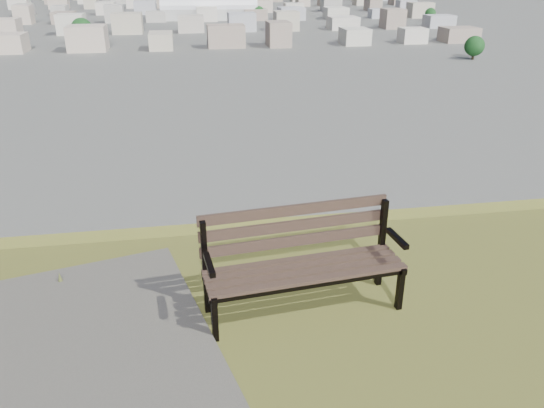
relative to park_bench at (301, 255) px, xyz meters
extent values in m
cube|color=#3F2B24|center=(0.03, -0.31, -0.10)|extent=(1.98, 0.30, 0.04)
cube|color=#3F2B24|center=(0.02, -0.18, -0.10)|extent=(1.98, 0.30, 0.04)
cube|color=#3F2B24|center=(0.01, -0.05, -0.10)|extent=(1.98, 0.30, 0.04)
cube|color=#3F2B24|center=(-0.01, 0.08, -0.10)|extent=(1.98, 0.30, 0.04)
cube|color=#3F2B24|center=(-0.02, 0.17, 0.08)|extent=(1.98, 0.25, 0.11)
cube|color=#3F2B24|center=(-0.02, 0.20, 0.24)|extent=(1.98, 0.25, 0.11)
cube|color=#3F2B24|center=(-0.02, 0.23, 0.40)|extent=(1.98, 0.25, 0.11)
cube|color=black|center=(-0.91, -0.43, -0.34)|extent=(0.06, 0.07, 0.49)
cube|color=black|center=(-0.96, 0.04, -0.08)|extent=(0.06, 0.07, 1.02)
cube|color=black|center=(-0.93, -0.21, -0.13)|extent=(0.11, 0.55, 0.06)
cube|color=black|center=(-0.93, -0.27, 0.14)|extent=(0.10, 0.40, 0.05)
cube|color=black|center=(0.98, -0.23, -0.34)|extent=(0.06, 0.07, 0.49)
cube|color=black|center=(0.93, 0.24, -0.08)|extent=(0.06, 0.07, 1.02)
cube|color=black|center=(0.96, -0.01, -0.13)|extent=(0.11, 0.55, 0.06)
cube|color=black|center=(0.96, -0.07, 0.14)|extent=(0.10, 0.40, 0.05)
cube|color=black|center=(0.03, -0.32, -0.15)|extent=(1.98, 0.26, 0.04)
cube|color=black|center=(-0.01, 0.09, -0.15)|extent=(1.98, 0.26, 0.04)
cone|color=brown|center=(-2.52, 0.74, -0.49)|extent=(0.08, 0.08, 0.19)
cube|color=#B8B7B3|center=(15.34, 309.09, -22.69)|extent=(53.44, 25.35, 5.79)
cylinder|color=white|center=(15.34, 309.09, -19.79)|extent=(53.44, 25.35, 22.01)
cube|color=beige|center=(-58.62, 197.74, -22.09)|extent=(11.00, 11.00, 7.00)
cube|color=#BDB1A2|center=(-34.62, 197.74, -22.09)|extent=(11.00, 11.00, 7.00)
cube|color=beige|center=(-10.62, 197.74, -22.09)|extent=(11.00, 11.00, 7.00)
cube|color=#B1B0B5|center=(13.38, 197.74, -22.09)|extent=(11.00, 11.00, 7.00)
cube|color=#C1B59D|center=(37.38, 197.74, -22.09)|extent=(11.00, 11.00, 7.00)
cube|color=gray|center=(61.38, 197.74, -22.09)|extent=(11.00, 11.00, 7.00)
cube|color=beige|center=(85.38, 197.74, -22.09)|extent=(11.00, 11.00, 7.00)
cube|color=#AFAA9F|center=(109.38, 197.74, -22.09)|extent=(11.00, 11.00, 7.00)
cube|color=beige|center=(-70.62, 247.74, -22.09)|extent=(11.00, 11.00, 7.00)
cube|color=#B1B0B5|center=(-46.62, 247.74, -22.09)|extent=(11.00, 11.00, 7.00)
cube|color=#C1B59D|center=(-22.62, 247.74, -22.09)|extent=(11.00, 11.00, 7.00)
cube|color=gray|center=(1.38, 247.74, -22.09)|extent=(11.00, 11.00, 7.00)
cube|color=beige|center=(25.38, 247.74, -22.09)|extent=(11.00, 11.00, 7.00)
cube|color=#AFAA9F|center=(49.38, 247.74, -22.09)|extent=(11.00, 11.00, 7.00)
cube|color=beige|center=(73.38, 247.74, -22.09)|extent=(11.00, 11.00, 7.00)
cube|color=#BDB1A2|center=(97.38, 247.74, -22.09)|extent=(11.00, 11.00, 7.00)
cube|color=beige|center=(121.38, 247.74, -22.09)|extent=(11.00, 11.00, 7.00)
cube|color=gray|center=(-82.62, 297.74, -22.09)|extent=(11.00, 11.00, 7.00)
cube|color=beige|center=(-58.62, 297.74, -22.09)|extent=(11.00, 11.00, 7.00)
cube|color=#AFAA9F|center=(-34.62, 297.74, -22.09)|extent=(11.00, 11.00, 7.00)
cube|color=beige|center=(-10.62, 297.74, -22.09)|extent=(11.00, 11.00, 7.00)
cube|color=#BDB1A2|center=(13.38, 297.74, -22.09)|extent=(11.00, 11.00, 7.00)
cube|color=beige|center=(37.38, 297.74, -22.09)|extent=(11.00, 11.00, 7.00)
cube|color=#B1B0B5|center=(61.38, 297.74, -22.09)|extent=(11.00, 11.00, 7.00)
cube|color=#C1B59D|center=(85.38, 297.74, -22.09)|extent=(11.00, 11.00, 7.00)
cube|color=gray|center=(109.38, 297.74, -22.09)|extent=(11.00, 11.00, 7.00)
cube|color=beige|center=(133.38, 297.74, -22.09)|extent=(11.00, 11.00, 7.00)
cube|color=#BDB1A2|center=(-94.62, 347.74, -22.09)|extent=(11.00, 11.00, 7.00)
cube|color=beige|center=(-70.62, 347.74, -22.09)|extent=(11.00, 11.00, 7.00)
cube|color=#B1B0B5|center=(-46.62, 347.74, -22.09)|extent=(11.00, 11.00, 7.00)
cube|color=#C1B59D|center=(-22.62, 347.74, -22.09)|extent=(11.00, 11.00, 7.00)
cube|color=gray|center=(1.38, 347.74, -22.09)|extent=(11.00, 11.00, 7.00)
cube|color=beige|center=(25.38, 347.74, -22.09)|extent=(11.00, 11.00, 7.00)
cube|color=#AFAA9F|center=(49.38, 347.74, -22.09)|extent=(11.00, 11.00, 7.00)
cube|color=beige|center=(73.38, 347.74, -22.09)|extent=(11.00, 11.00, 7.00)
cube|color=#BDB1A2|center=(97.38, 347.74, -22.09)|extent=(11.00, 11.00, 7.00)
cube|color=beige|center=(121.38, 347.74, -22.09)|extent=(11.00, 11.00, 7.00)
cube|color=#B1B0B5|center=(145.38, 347.74, -22.09)|extent=(11.00, 11.00, 7.00)
cube|color=beige|center=(-106.62, 397.74, -22.09)|extent=(11.00, 11.00, 7.00)
cube|color=#AFAA9F|center=(-82.62, 397.74, -22.09)|extent=(11.00, 11.00, 7.00)
cube|color=beige|center=(-58.62, 397.74, -22.09)|extent=(11.00, 11.00, 7.00)
cube|color=#BDB1A2|center=(-34.62, 397.74, -22.09)|extent=(11.00, 11.00, 7.00)
cube|color=beige|center=(-10.62, 397.74, -22.09)|extent=(11.00, 11.00, 7.00)
cube|color=#B1B0B5|center=(13.38, 397.74, -22.09)|extent=(11.00, 11.00, 7.00)
cube|color=#C1B59D|center=(37.38, 397.74, -22.09)|extent=(11.00, 11.00, 7.00)
cube|color=gray|center=(61.38, 397.74, -22.09)|extent=(11.00, 11.00, 7.00)
cube|color=beige|center=(85.38, 397.74, -22.09)|extent=(11.00, 11.00, 7.00)
cube|color=#AFAA9F|center=(109.38, 397.74, -22.09)|extent=(11.00, 11.00, 7.00)
cube|color=beige|center=(133.38, 397.74, -22.09)|extent=(11.00, 11.00, 7.00)
cube|color=#BDB1A2|center=(157.38, 397.74, -22.09)|extent=(11.00, 11.00, 7.00)
cube|color=#C1B59D|center=(-118.62, 447.74, -22.09)|extent=(11.00, 11.00, 7.00)
cylinder|color=#2D2416|center=(91.38, 157.74, -24.54)|extent=(0.80, 0.80, 2.10)
sphere|color=#123314|center=(91.38, 157.74, -21.39)|extent=(6.30, 6.30, 6.30)
cylinder|color=#2D2416|center=(-38.62, 217.74, -24.24)|extent=(0.80, 0.80, 2.70)
sphere|color=#123314|center=(-38.62, 217.74, -20.19)|extent=(8.10, 8.10, 8.10)
cylinder|color=#2D2416|center=(131.38, 277.74, -24.61)|extent=(0.80, 0.80, 1.95)
sphere|color=#123314|center=(131.38, 277.74, -21.69)|extent=(5.85, 5.85, 5.85)
cylinder|color=#2D2416|center=(61.38, 397.74, -24.46)|extent=(0.80, 0.80, 2.25)
sphere|color=#123314|center=(61.38, 397.74, -21.09)|extent=(6.75, 6.75, 6.75)
cylinder|color=#2D2416|center=(-88.62, 457.74, -24.16)|extent=(0.80, 0.80, 2.85)
cylinder|color=#2D2416|center=(41.38, 297.74, -24.54)|extent=(0.80, 0.80, 2.10)
sphere|color=#123314|center=(41.38, 297.74, -21.39)|extent=(6.30, 6.30, 6.30)
cylinder|color=#2D2416|center=(171.38, 417.74, -24.31)|extent=(0.80, 0.80, 2.55)
camera|label=1|loc=(-1.04, -4.49, 2.65)|focal=35.00mm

